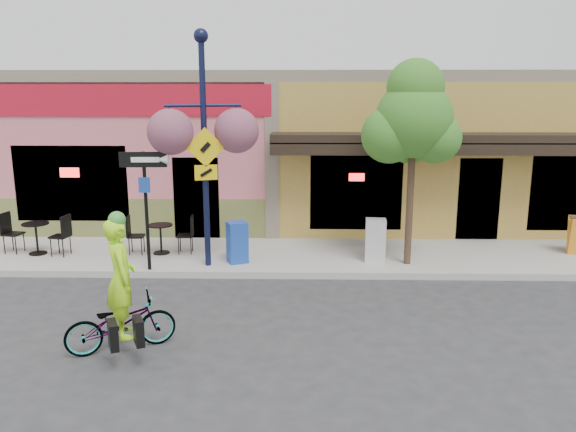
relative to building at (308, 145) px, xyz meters
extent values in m
plane|color=#2D2D30|center=(0.00, -7.50, -2.25)|extent=(90.00, 90.00, 0.00)
cube|color=#9E9B93|center=(0.00, -5.50, -2.17)|extent=(24.00, 3.00, 0.15)
cube|color=#A8A59E|center=(0.00, -6.95, -2.17)|extent=(24.00, 0.12, 0.15)
imported|color=maroon|center=(-3.06, -10.45, -1.81)|extent=(1.79, 1.24, 0.89)
imported|color=#ACFA1A|center=(-3.01, -10.45, -1.32)|extent=(0.69, 0.81, 1.87)
camera|label=1|loc=(-0.28, -18.56, 1.73)|focal=35.00mm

